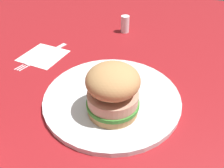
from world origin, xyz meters
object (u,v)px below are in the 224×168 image
at_px(plate, 112,97).
at_px(sandwich, 113,90).
at_px(fries_pile, 113,74).
at_px(salt_shaker, 125,24).
at_px(fork, 43,55).
at_px(napkin, 43,55).

height_order(plate, sandwich, sandwich).
bearing_deg(sandwich, fries_pile, -67.17).
bearing_deg(salt_shaker, fries_pile, 104.34).
bearing_deg(salt_shaker, sandwich, 106.93).
height_order(fork, salt_shaker, salt_shaker).
bearing_deg(plate, fork, -20.13).
relative_size(sandwich, napkin, 0.93).
bearing_deg(salt_shaker, plate, 105.85).
bearing_deg(napkin, fork, 77.77).
distance_m(sandwich, napkin, 0.31).
relative_size(fork, salt_shaker, 3.14).
relative_size(plate, salt_shaker, 5.30).
bearing_deg(fork, salt_shaker, -123.10).
relative_size(plate, fries_pile, 2.95).
distance_m(napkin, fork, 0.00).
height_order(plate, fries_pile, fries_pile).
xyz_separation_m(plate, fries_pile, (0.03, -0.07, 0.01)).
height_order(sandwich, fries_pile, sandwich).
distance_m(plate, napkin, 0.27).
bearing_deg(fork, napkin, -102.23).
bearing_deg(plate, fries_pile, -68.54).
relative_size(sandwich, fork, 0.59).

